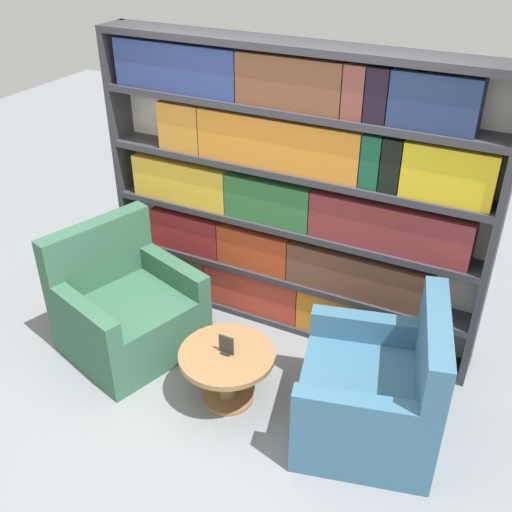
{
  "coord_description": "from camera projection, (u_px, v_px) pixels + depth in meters",
  "views": [
    {
      "loc": [
        1.61,
        -2.4,
        3.05
      ],
      "look_at": [
        0.04,
        0.7,
        0.94
      ],
      "focal_mm": 42.0,
      "sensor_mm": 36.0,
      "label": 1
    }
  ],
  "objects": [
    {
      "name": "table_sign",
      "position": [
        226.0,
        346.0,
        3.98
      ],
      "size": [
        0.11,
        0.06,
        0.14
      ],
      "color": "black",
      "rests_on": "coffee_table"
    },
    {
      "name": "bookshelf",
      "position": [
        291.0,
        198.0,
        4.44
      ],
      "size": [
        2.99,
        0.3,
        2.23
      ],
      "color": "silver",
      "rests_on": "ground_plane"
    },
    {
      "name": "armchair_right",
      "position": [
        374.0,
        394.0,
        3.81
      ],
      "size": [
        1.04,
        1.09,
        0.97
      ],
      "rotation": [
        0.0,
        0.0,
        -1.32
      ],
      "color": "#386684",
      "rests_on": "ground_plane"
    },
    {
      "name": "ground_plane",
      "position": [
        204.0,
        421.0,
        4.04
      ],
      "size": [
        14.0,
        14.0,
        0.0
      ],
      "primitive_type": "plane",
      "color": "gray"
    },
    {
      "name": "coffee_table",
      "position": [
        227.0,
        366.0,
        4.07
      ],
      "size": [
        0.65,
        0.65,
        0.41
      ],
      "color": "olive",
      "rests_on": "ground_plane"
    },
    {
      "name": "armchair_left",
      "position": [
        127.0,
        311.0,
        4.57
      ],
      "size": [
        1.08,
        1.12,
        0.97
      ],
      "rotation": [
        0.0,
        0.0,
        1.26
      ],
      "color": "#336047",
      "rests_on": "ground_plane"
    }
  ]
}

